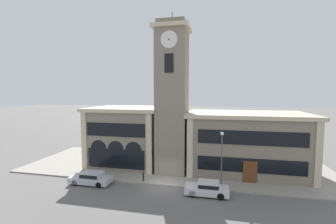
{
  "coord_description": "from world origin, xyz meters",
  "views": [
    {
      "loc": [
        5.51,
        -23.18,
        10.16
      ],
      "look_at": [
        -0.13,
        2.77,
        7.94
      ],
      "focal_mm": 24.0,
      "sensor_mm": 36.0,
      "label": 1
    }
  ],
  "objects_px": {
    "parked_car_near": "(91,178)",
    "bollard": "(143,176)",
    "street_lamp": "(222,152)",
    "parked_car_mid": "(207,188)"
  },
  "relations": [
    {
      "from": "street_lamp",
      "to": "bollard",
      "type": "relative_size",
      "value": 5.65
    },
    {
      "from": "street_lamp",
      "to": "bollard",
      "type": "distance_m",
      "value": 9.32
    },
    {
      "from": "parked_car_near",
      "to": "bollard",
      "type": "distance_m",
      "value": 5.81
    },
    {
      "from": "parked_car_mid",
      "to": "parked_car_near",
      "type": "bearing_deg",
      "value": -0.71
    },
    {
      "from": "parked_car_near",
      "to": "bollard",
      "type": "relative_size",
      "value": 4.38
    },
    {
      "from": "street_lamp",
      "to": "bollard",
      "type": "height_order",
      "value": "street_lamp"
    },
    {
      "from": "parked_car_near",
      "to": "bollard",
      "type": "xyz_separation_m",
      "value": [
        5.54,
        1.74,
        -0.05
      ]
    },
    {
      "from": "parked_car_near",
      "to": "street_lamp",
      "type": "relative_size",
      "value": 0.78
    },
    {
      "from": "parked_car_near",
      "to": "street_lamp",
      "type": "distance_m",
      "value": 14.7
    },
    {
      "from": "parked_car_near",
      "to": "bollard",
      "type": "height_order",
      "value": "parked_car_near"
    }
  ]
}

